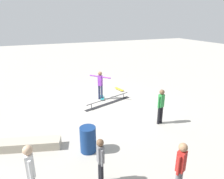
# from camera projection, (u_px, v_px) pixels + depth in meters

# --- Properties ---
(ground_plane) EXTENTS (60.00, 60.00, 0.00)m
(ground_plane) POSITION_uv_depth(u_px,v_px,m) (110.00, 105.00, 11.39)
(ground_plane) COLOR #ADA89E
(grind_rail) EXTENTS (3.04, 1.20, 0.33)m
(grind_rail) POSITION_uv_depth(u_px,v_px,m) (109.00, 101.00, 11.54)
(grind_rail) COLOR black
(grind_rail) RESTS_ON ground_plane
(skate_ledge) EXTENTS (2.26, 1.13, 0.33)m
(skate_ledge) POSITION_uv_depth(u_px,v_px,m) (30.00, 144.00, 7.57)
(skate_ledge) COLOR #B2A893
(skate_ledge) RESTS_ON ground_plane
(skater_main) EXTENTS (0.94, 1.10, 1.70)m
(skater_main) POSITION_uv_depth(u_px,v_px,m) (100.00, 83.00, 11.87)
(skater_main) COLOR #2D3351
(skater_main) RESTS_ON ground_plane
(skateboard_main) EXTENTS (0.40, 0.82, 0.09)m
(skateboard_main) POSITION_uv_depth(u_px,v_px,m) (102.00, 97.00, 12.26)
(skateboard_main) COLOR teal
(skateboard_main) RESTS_ON ground_plane
(bystander_red_shirt) EXTENTS (0.37, 0.27, 1.66)m
(bystander_red_shirt) POSITION_uv_depth(u_px,v_px,m) (180.00, 167.00, 5.29)
(bystander_red_shirt) COLOR slate
(bystander_red_shirt) RESTS_ON ground_plane
(bystander_green_shirt) EXTENTS (0.38, 0.23, 1.64)m
(bystander_green_shirt) POSITION_uv_depth(u_px,v_px,m) (161.00, 105.00, 9.12)
(bystander_green_shirt) COLOR black
(bystander_green_shirt) RESTS_ON ground_plane
(bystander_grey_shirt) EXTENTS (0.20, 0.34, 1.49)m
(bystander_grey_shirt) POSITION_uv_depth(u_px,v_px,m) (101.00, 159.00, 5.73)
(bystander_grey_shirt) COLOR black
(bystander_grey_shirt) RESTS_ON ground_plane
(bystander_white_shirt) EXTENTS (0.24, 0.39, 1.74)m
(bystander_white_shirt) POSITION_uv_depth(u_px,v_px,m) (31.00, 172.00, 5.07)
(bystander_white_shirt) COLOR slate
(bystander_white_shirt) RESTS_ON ground_plane
(loose_skateboard_yellow) EXTENTS (0.39, 0.82, 0.09)m
(loose_skateboard_yellow) POSITION_uv_depth(u_px,v_px,m) (119.00, 89.00, 13.70)
(loose_skateboard_yellow) COLOR yellow
(loose_skateboard_yellow) RESTS_ON ground_plane
(trash_bin) EXTENTS (0.58, 0.58, 0.96)m
(trash_bin) POSITION_uv_depth(u_px,v_px,m) (88.00, 139.00, 7.32)
(trash_bin) COLOR navy
(trash_bin) RESTS_ON ground_plane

